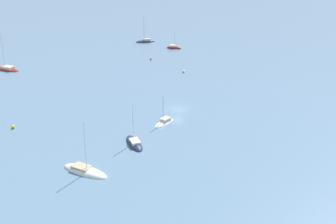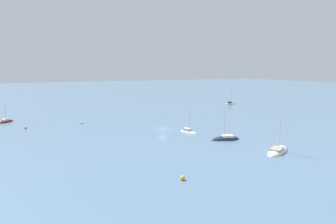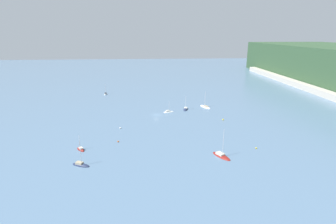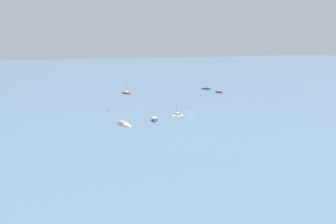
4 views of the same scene
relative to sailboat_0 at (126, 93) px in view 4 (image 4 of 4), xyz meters
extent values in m
plane|color=slate|center=(-48.89, -20.46, -0.13)|extent=(600.00, 600.00, 0.00)
ellipsoid|color=maroon|center=(0.07, 0.04, -0.13)|extent=(8.25, 6.20, 1.24)
cube|color=beige|center=(-0.48, -0.27, 0.59)|extent=(3.41, 3.03, 0.75)
cylinder|color=silver|center=(0.42, 0.23, 5.06)|extent=(0.14, 0.14, 9.69)
ellipsoid|color=white|center=(-61.09, 7.71, -0.13)|extent=(8.89, 6.05, 1.65)
cube|color=tan|center=(-60.47, 8.00, 0.56)|extent=(3.59, 3.02, 0.47)
cylinder|color=silver|center=(-61.48, 7.53, 4.57)|extent=(0.14, 0.14, 8.48)
ellipsoid|color=#232D4C|center=(-57.38, -4.03, -0.13)|extent=(7.16, 3.89, 1.76)
cube|color=silver|center=(-57.91, -3.90, 0.64)|extent=(2.77, 2.14, 0.57)
cylinder|color=silver|center=(-57.05, -4.12, 3.98)|extent=(0.14, 0.14, 7.25)
ellipsoid|color=#232D4C|center=(2.76, -46.34, -0.13)|extent=(4.41, 6.56, 1.45)
cube|color=tan|center=(2.55, -46.80, 0.64)|extent=(2.20, 2.64, 0.73)
cylinder|color=#B2B2B7|center=(2.89, -46.05, 4.19)|extent=(0.14, 0.14, 7.84)
ellipsoid|color=white|center=(-53.21, -13.73, -0.13)|extent=(3.46, 6.03, 1.13)
cube|color=beige|center=(-53.08, -14.17, 0.55)|extent=(1.88, 2.36, 0.74)
cylinder|color=silver|center=(-53.29, -13.46, 2.98)|extent=(0.14, 0.14, 5.59)
ellipsoid|color=maroon|center=(-9.09, -49.21, -0.13)|extent=(4.60, 4.09, 1.64)
cube|color=silver|center=(-8.79, -48.98, 0.66)|extent=(1.98, 1.88, 0.66)
cylinder|color=silver|center=(-9.27, -49.36, 2.86)|extent=(0.14, 0.14, 5.08)
sphere|color=yellow|center=(-5.01, 14.34, 0.14)|extent=(0.54, 0.54, 0.54)
sphere|color=yellow|center=(-37.72, 11.40, 0.22)|extent=(0.69, 0.69, 0.69)
sphere|color=orange|center=(-15.06, -36.45, 0.16)|extent=(0.57, 0.57, 0.57)
sphere|color=white|center=(-29.73, -36.97, 0.23)|extent=(0.72, 0.72, 0.72)
camera|label=1|loc=(-122.31, 35.75, 38.38)|focal=50.00mm
camera|label=2|loc=(-20.17, 43.26, 15.90)|focal=28.00mm
camera|label=3|loc=(79.48, -24.62, 40.41)|focal=28.00mm
camera|label=4|loc=(-172.54, 18.58, 31.22)|focal=35.00mm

